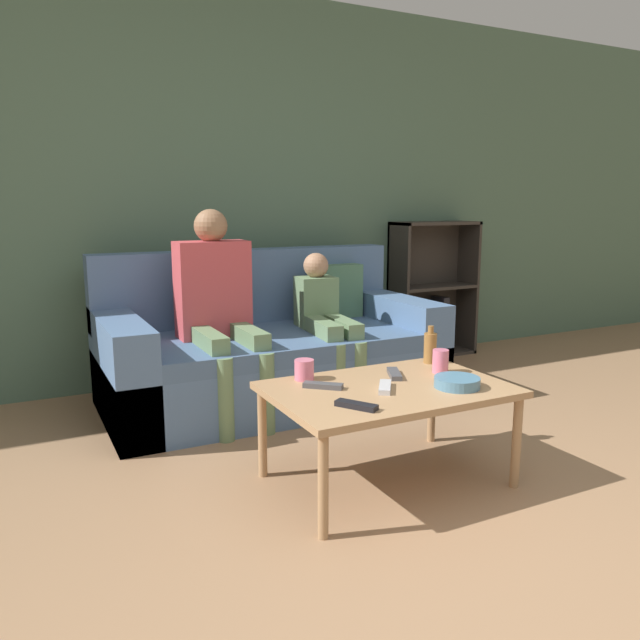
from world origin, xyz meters
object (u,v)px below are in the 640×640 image
Objects in this scene: bookshelf at (426,304)px; tv_remote_2 at (323,386)px; tv_remote_1 at (356,405)px; person_adult at (218,299)px; couch at (270,354)px; snack_bowl at (457,382)px; tv_remote_3 at (385,387)px; bottle at (430,347)px; cup_far at (440,361)px; coffee_table at (388,395)px; person_child at (326,319)px; tv_remote_0 at (394,374)px; cup_near at (304,370)px.

tv_remote_2 is at bearing -136.30° from bookshelf.
person_adult is at bearing 61.82° from tv_remote_1.
person_adult reaches higher than couch.
person_adult is 1.52m from snack_bowl.
tv_remote_1 is 0.28m from tv_remote_3.
tv_remote_1 is 0.80m from bottle.
tv_remote_3 is (-0.38, -0.11, -0.04)m from cup_far.
snack_bowl is at bearing -29.60° from coffee_table.
couch is at bearing 105.68° from cup_far.
person_child reaches higher than tv_remote_0.
coffee_table is 0.86× the size of person_adult.
tv_remote_0 is at bearing 6.95° from tv_remote_1.
tv_remote_2 is 0.96× the size of tv_remote_3.
tv_remote_0 is 0.30m from snack_bowl.
tv_remote_0 is at bearing 47.13° from coffee_table.
tv_remote_1 is at bearing -156.38° from cup_far.
cup_far reaches higher than tv_remote_3.
cup_near is 0.52× the size of tv_remote_0.
cup_far is at bearing -111.44° from bottle.
tv_remote_2 is 0.68m from bottle.
tv_remote_3 is at bearing 1.59° from tv_remote_1.
tv_remote_3 is (0.22, -0.14, 0.00)m from tv_remote_2.
bottle is at bearing -51.78° from person_adult.
cup_near is 0.16m from tv_remote_2.
cup_far is 0.39m from tv_remote_3.
person_adult is 1.36m from cup_far.
person_adult reaches higher than cup_far.
bottle reaches higher than tv_remote_2.
bottle reaches higher than cup_near.
cup_near reaches higher than tv_remote_2.
person_adult is (-1.92, -0.62, 0.26)m from bookshelf.
snack_bowl is at bearing -37.15° from cup_near.
cup_near is 0.47× the size of snack_bowl.
cup_far is 0.66m from tv_remote_1.
tv_remote_0 is at bearing -157.05° from bottle.
couch reaches higher than tv_remote_3.
bottle is (0.41, -1.07, 0.22)m from couch.
tv_remote_0 reaches higher than coffee_table.
couch is at bearing 14.84° from person_adult.
cup_near is (-1.83, -1.58, 0.07)m from bookshelf.
cup_near is 0.45m from tv_remote_1.
bottle reaches higher than snack_bowl.
coffee_table is (-1.55, -1.84, -0.02)m from bookshelf.
tv_remote_3 is at bearing -137.81° from coffee_table.
person_adult is 6.35× the size of bottle.
bookshelf is at bearing 54.21° from bottle.
cup_far is (-1.21, -1.76, 0.07)m from bookshelf.
bottle is (0.67, 0.14, 0.07)m from tv_remote_2.
tv_remote_3 is at bearing -91.18° from couch.
cup_near is 0.67m from snack_bowl.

